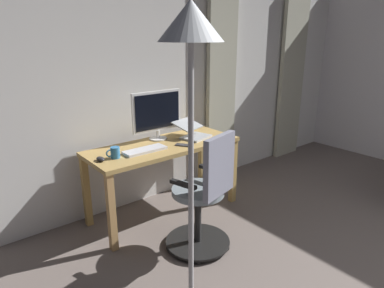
{
  "coord_description": "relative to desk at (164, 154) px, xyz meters",
  "views": [
    {
      "loc": [
        2.51,
        -0.21,
        1.76
      ],
      "look_at": [
        0.86,
        -2.25,
        0.92
      ],
      "focal_mm": 31.88,
      "sensor_mm": 36.0,
      "label": 1
    }
  ],
  "objects": [
    {
      "name": "back_room_partition",
      "position": [
        -0.73,
        -0.45,
        0.63
      ],
      "size": [
        5.42,
        0.1,
        2.53
      ],
      "primitive_type": "cube",
      "color": "silver",
      "rests_on": "ground"
    },
    {
      "name": "curtain_left_panel",
      "position": [
        -2.5,
        -0.34,
        0.54
      ],
      "size": [
        0.5,
        0.06,
        2.35
      ],
      "primitive_type": "cube",
      "color": "#BAB9A1",
      "rests_on": "ground"
    },
    {
      "name": "curtain_right_panel",
      "position": [
        -1.09,
        -0.34,
        0.54
      ],
      "size": [
        0.43,
        0.06,
        2.35
      ],
      "primitive_type": "cube",
      "color": "#BAB9A1",
      "rests_on": "ground"
    },
    {
      "name": "desk",
      "position": [
        0.0,
        0.0,
        0.0
      ],
      "size": [
        1.51,
        0.6,
        0.74
      ],
      "color": "tan",
      "rests_on": "ground"
    },
    {
      "name": "office_chair",
      "position": [
        0.11,
        0.73,
        -0.16
      ],
      "size": [
        0.56,
        0.56,
        1.04
      ],
      "rotation": [
        0.0,
        0.0,
        3.4
      ],
      "color": "black",
      "rests_on": "ground"
    },
    {
      "name": "computer_monitor",
      "position": [
        -0.05,
        -0.18,
        0.38
      ],
      "size": [
        0.56,
        0.18,
        0.49
      ],
      "color": "white",
      "rests_on": "desk"
    },
    {
      "name": "computer_keyboard",
      "position": [
        0.26,
        0.07,
        0.11
      ],
      "size": [
        0.41,
        0.15,
        0.02
      ],
      "primitive_type": "cube",
      "color": "silver",
      "rests_on": "desk"
    },
    {
      "name": "laptop",
      "position": [
        -0.37,
        -0.01,
        0.15
      ],
      "size": [
        0.36,
        0.39,
        0.16
      ],
      "rotation": [
        0.0,
        0.0,
        0.26
      ],
      "color": "#B7BCC1",
      "rests_on": "desk"
    },
    {
      "name": "computer_mouse",
      "position": [
        0.68,
        0.05,
        0.12
      ],
      "size": [
        0.06,
        0.1,
        0.04
      ],
      "primitive_type": "ellipsoid",
      "color": "#232328",
      "rests_on": "desk"
    },
    {
      "name": "cell_phone_by_monitor",
      "position": [
        -0.12,
        0.15,
        0.11
      ],
      "size": [
        0.14,
        0.16,
        0.01
      ],
      "primitive_type": "cube",
      "rotation": [
        0.0,
        0.0,
        0.59
      ],
      "color": "#333338",
      "rests_on": "desk"
    },
    {
      "name": "mug_tea",
      "position": [
        0.55,
        0.06,
        0.15
      ],
      "size": [
        0.13,
        0.08,
        0.1
      ],
      "color": "teal",
      "rests_on": "desk"
    },
    {
      "name": "floor_lamp",
      "position": [
        0.74,
        1.35,
        0.96
      ],
      "size": [
        0.31,
        0.31,
        1.91
      ],
      "color": "black",
      "rests_on": "ground"
    }
  ]
}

